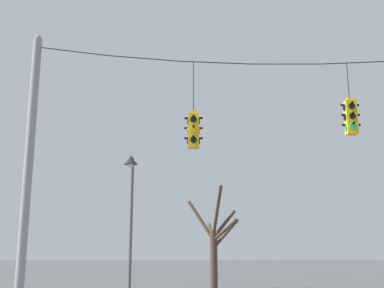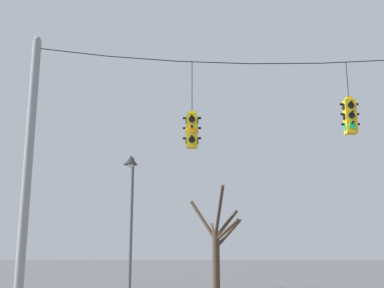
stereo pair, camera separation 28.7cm
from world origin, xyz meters
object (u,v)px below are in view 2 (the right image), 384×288
(traffic_light_near_right_pole, at_px, (192,130))
(street_lamp, at_px, (131,192))
(utility_pole_left, at_px, (28,168))
(traffic_light_near_left_pole, at_px, (350,116))
(bare_tree, at_px, (218,243))

(traffic_light_near_right_pole, distance_m, street_lamp, 3.92)
(utility_pole_left, relative_size, traffic_light_near_left_pole, 3.70)
(traffic_light_near_left_pole, distance_m, bare_tree, 11.16)
(utility_pole_left, height_order, street_lamp, utility_pole_left)
(street_lamp, relative_size, bare_tree, 1.06)
(traffic_light_near_right_pole, xyz_separation_m, traffic_light_near_left_pole, (5.00, 0.00, 0.43))
(utility_pole_left, distance_m, bare_tree, 11.79)
(utility_pole_left, relative_size, bare_tree, 1.76)
(utility_pole_left, height_order, bare_tree, utility_pole_left)
(street_lamp, xyz_separation_m, bare_tree, (3.40, 7.02, -1.71))
(traffic_light_near_left_pole, height_order, street_lamp, traffic_light_near_left_pole)
(traffic_light_near_left_pole, distance_m, street_lamp, 8.05)
(utility_pole_left, distance_m, traffic_light_near_left_pole, 10.27)
(street_lamp, distance_m, bare_tree, 7.99)
(utility_pole_left, bearing_deg, traffic_light_near_right_pole, 0.00)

